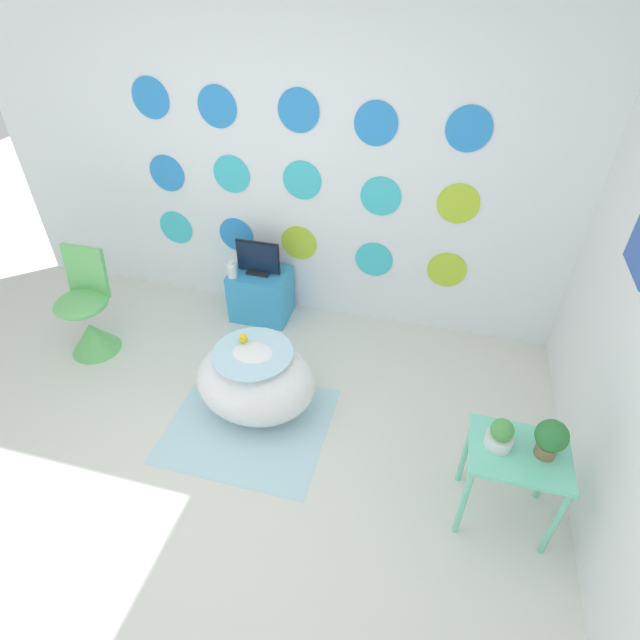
{
  "coord_description": "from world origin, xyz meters",
  "views": [
    {
      "loc": [
        1.07,
        -1.23,
        2.62
      ],
      "look_at": [
        0.46,
        1.05,
        0.79
      ],
      "focal_mm": 28.0,
      "sensor_mm": 36.0,
      "label": 1
    }
  ],
  "objects_px": {
    "chair": "(89,320)",
    "potted_plant_left": "(501,435)",
    "bathtub": "(256,381)",
    "vase": "(232,270)",
    "potted_plant_right": "(551,438)",
    "tv": "(258,259)"
  },
  "relations": [
    {
      "from": "vase",
      "to": "potted_plant_right",
      "type": "xyz_separation_m",
      "value": [
        2.24,
        -1.3,
        0.19
      ]
    },
    {
      "from": "tv",
      "to": "potted_plant_left",
      "type": "relative_size",
      "value": 2.07
    },
    {
      "from": "tv",
      "to": "potted_plant_right",
      "type": "distance_m",
      "value": 2.5
    },
    {
      "from": "potted_plant_right",
      "to": "chair",
      "type": "bearing_deg",
      "value": 168.41
    },
    {
      "from": "potted_plant_left",
      "to": "vase",
      "type": "bearing_deg",
      "value": 147.19
    },
    {
      "from": "vase",
      "to": "potted_plant_right",
      "type": "height_order",
      "value": "potted_plant_right"
    },
    {
      "from": "vase",
      "to": "potted_plant_left",
      "type": "height_order",
      "value": "potted_plant_left"
    },
    {
      "from": "bathtub",
      "to": "potted_plant_right",
      "type": "bearing_deg",
      "value": -12.42
    },
    {
      "from": "bathtub",
      "to": "chair",
      "type": "distance_m",
      "value": 1.49
    },
    {
      "from": "vase",
      "to": "potted_plant_right",
      "type": "bearing_deg",
      "value": -30.07
    },
    {
      "from": "potted_plant_left",
      "to": "bathtub",
      "type": "bearing_deg",
      "value": 165.68
    },
    {
      "from": "chair",
      "to": "potted_plant_left",
      "type": "bearing_deg",
      "value": -12.49
    },
    {
      "from": "chair",
      "to": "potted_plant_left",
      "type": "height_order",
      "value": "chair"
    },
    {
      "from": "chair",
      "to": "tv",
      "type": "bearing_deg",
      "value": 34.16
    },
    {
      "from": "tv",
      "to": "vase",
      "type": "distance_m",
      "value": 0.23
    },
    {
      "from": "bathtub",
      "to": "chair",
      "type": "height_order",
      "value": "chair"
    },
    {
      "from": "chair",
      "to": "vase",
      "type": "relative_size",
      "value": 6.0
    },
    {
      "from": "chair",
      "to": "potted_plant_right",
      "type": "xyz_separation_m",
      "value": [
        3.17,
        -0.65,
        0.41
      ]
    },
    {
      "from": "bathtub",
      "to": "vase",
      "type": "height_order",
      "value": "vase"
    },
    {
      "from": "vase",
      "to": "bathtub",
      "type": "bearing_deg",
      "value": -59.89
    },
    {
      "from": "chair",
      "to": "vase",
      "type": "bearing_deg",
      "value": 34.66
    },
    {
      "from": "potted_plant_left",
      "to": "potted_plant_right",
      "type": "bearing_deg",
      "value": 0.57
    }
  ]
}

